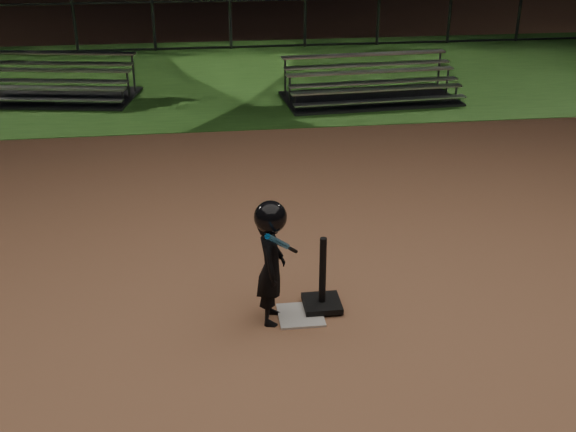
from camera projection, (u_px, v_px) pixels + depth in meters
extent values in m
plane|color=#A46C4A|center=(301.00, 316.00, 7.03)|extent=(80.00, 80.00, 0.00)
cube|color=#27561B|center=(238.00, 76.00, 15.99)|extent=(60.00, 8.00, 0.01)
cube|color=beige|center=(301.00, 315.00, 7.02)|extent=(0.45, 0.45, 0.02)
cube|color=black|center=(322.00, 303.00, 7.14)|extent=(0.38, 0.38, 0.06)
cylinder|color=black|center=(323.00, 270.00, 6.98)|extent=(0.07, 0.07, 0.72)
imported|color=black|center=(271.00, 269.00, 6.73)|extent=(0.35, 0.47, 1.16)
sphere|color=black|center=(270.00, 217.00, 6.50)|extent=(0.31, 0.31, 0.31)
cylinder|color=#1B89EB|center=(278.00, 242.00, 6.45)|extent=(0.29, 0.48, 0.39)
cylinder|color=black|center=(293.00, 250.00, 6.64)|extent=(0.12, 0.18, 0.14)
cube|color=#A6A6AB|center=(38.00, 88.00, 13.69)|extent=(3.47, 0.81, 0.03)
cube|color=#A6A6AB|center=(34.00, 99.00, 13.53)|extent=(3.47, 0.81, 0.03)
cube|color=#A6A6AB|center=(45.00, 70.00, 14.02)|extent=(3.47, 0.81, 0.03)
cube|color=#A6A6AB|center=(42.00, 81.00, 13.86)|extent=(3.47, 0.81, 0.03)
cube|color=#A6A6AB|center=(51.00, 53.00, 14.34)|extent=(3.47, 0.81, 0.03)
cube|color=#A6A6AB|center=(48.00, 63.00, 14.19)|extent=(3.47, 0.81, 0.03)
cube|color=#38383D|center=(49.00, 97.00, 14.26)|extent=(3.73, 2.28, 0.05)
cube|color=silver|center=(377.00, 89.00, 13.61)|extent=(3.45, 0.44, 0.03)
cube|color=silver|center=(381.00, 101.00, 13.46)|extent=(3.45, 0.44, 0.03)
cube|color=silver|center=(371.00, 72.00, 13.92)|extent=(3.45, 0.44, 0.03)
cube|color=silver|center=(374.00, 82.00, 13.78)|extent=(3.45, 0.44, 0.03)
cube|color=silver|center=(364.00, 54.00, 14.24)|extent=(3.45, 0.44, 0.03)
cube|color=silver|center=(368.00, 65.00, 14.09)|extent=(3.45, 0.44, 0.03)
cube|color=#38383D|center=(369.00, 99.00, 14.16)|extent=(3.55, 1.91, 0.05)
cube|color=#38383D|center=(231.00, 47.00, 18.67)|extent=(20.00, 0.05, 0.05)
cube|color=#38383D|center=(230.00, 1.00, 18.16)|extent=(20.00, 0.05, 0.05)
cylinder|color=#38383D|center=(31.00, 4.00, 17.58)|extent=(0.08, 0.08, 2.50)
cylinder|color=#38383D|center=(230.00, 1.00, 18.16)|extent=(0.08, 0.08, 2.50)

